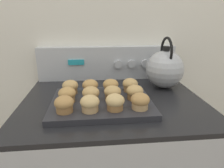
{
  "coord_description": "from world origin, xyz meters",
  "views": [
    {
      "loc": [
        -0.08,
        -0.46,
        1.25
      ],
      "look_at": [
        -0.01,
        0.27,
        0.99
      ],
      "focal_mm": 32.0,
      "sensor_mm": 36.0,
      "label": 1
    }
  ],
  "objects_px": {
    "muffin_r0_c3": "(140,101)",
    "muffin_r0_c2": "(115,102)",
    "muffin_r0_c0": "(64,104)",
    "muffin_r1_c0": "(67,95)",
    "muffin_r2_c1": "(90,86)",
    "tea_kettle": "(165,68)",
    "muffin_r0_c1": "(90,103)",
    "muffin_r2_c3": "(130,85)",
    "muffin_r2_c2": "(111,86)",
    "muffin_r1_c3": "(135,92)",
    "muffin_pan": "(102,103)",
    "muffin_r2_c0": "(70,87)",
    "muffin_r1_c2": "(113,93)",
    "muffin_r1_c1": "(91,94)"
  },
  "relations": [
    {
      "from": "muffin_r0_c3",
      "to": "muffin_r0_c2",
      "type": "bearing_deg",
      "value": 179.0
    },
    {
      "from": "muffin_r0_c0",
      "to": "muffin_r0_c3",
      "type": "relative_size",
      "value": 1.0
    },
    {
      "from": "muffin_r1_c0",
      "to": "muffin_r2_c1",
      "type": "distance_m",
      "value": 0.12
    },
    {
      "from": "tea_kettle",
      "to": "muffin_r0_c0",
      "type": "bearing_deg",
      "value": -148.8
    },
    {
      "from": "muffin_r0_c1",
      "to": "muffin_r0_c3",
      "type": "height_order",
      "value": "same"
    },
    {
      "from": "muffin_r1_c0",
      "to": "muffin_r2_c3",
      "type": "relative_size",
      "value": 1.0
    },
    {
      "from": "muffin_r0_c0",
      "to": "muffin_r2_c2",
      "type": "height_order",
      "value": "same"
    },
    {
      "from": "muffin_r1_c3",
      "to": "muffin_r2_c1",
      "type": "distance_m",
      "value": 0.2
    },
    {
      "from": "muffin_r2_c3",
      "to": "muffin_r2_c1",
      "type": "bearing_deg",
      "value": 179.56
    },
    {
      "from": "muffin_pan",
      "to": "muffin_r0_c0",
      "type": "relative_size",
      "value": 5.82
    },
    {
      "from": "tea_kettle",
      "to": "muffin_pan",
      "type": "bearing_deg",
      "value": -149.78
    },
    {
      "from": "muffin_r1_c0",
      "to": "tea_kettle",
      "type": "xyz_separation_m",
      "value": [
        0.45,
        0.19,
        0.04
      ]
    },
    {
      "from": "muffin_r2_c1",
      "to": "muffin_r0_c1",
      "type": "bearing_deg",
      "value": -90.31
    },
    {
      "from": "tea_kettle",
      "to": "muffin_r1_c0",
      "type": "bearing_deg",
      "value": -157.44
    },
    {
      "from": "muffin_r1_c0",
      "to": "muffin_r1_c3",
      "type": "distance_m",
      "value": 0.26
    },
    {
      "from": "muffin_r2_c0",
      "to": "muffin_r2_c2",
      "type": "relative_size",
      "value": 1.0
    },
    {
      "from": "muffin_pan",
      "to": "tea_kettle",
      "type": "distance_m",
      "value": 0.37
    },
    {
      "from": "muffin_r2_c0",
      "to": "tea_kettle",
      "type": "xyz_separation_m",
      "value": [
        0.44,
        0.1,
        0.04
      ]
    },
    {
      "from": "muffin_r1_c0",
      "to": "muffin_r1_c2",
      "type": "bearing_deg",
      "value": 0.19
    },
    {
      "from": "muffin_r0_c0",
      "to": "muffin_r2_c0",
      "type": "height_order",
      "value": "same"
    },
    {
      "from": "muffin_r0_c1",
      "to": "muffin_r1_c2",
      "type": "bearing_deg",
      "value": 45.29
    },
    {
      "from": "muffin_r0_c3",
      "to": "muffin_r1_c3",
      "type": "distance_m",
      "value": 0.09
    },
    {
      "from": "muffin_pan",
      "to": "muffin_r0_c3",
      "type": "height_order",
      "value": "muffin_r0_c3"
    },
    {
      "from": "muffin_pan",
      "to": "muffin_r2_c0",
      "type": "relative_size",
      "value": 5.82
    },
    {
      "from": "muffin_r0_c1",
      "to": "muffin_r2_c2",
      "type": "bearing_deg",
      "value": 63.03
    },
    {
      "from": "muffin_pan",
      "to": "muffin_r1_c2",
      "type": "relative_size",
      "value": 5.82
    },
    {
      "from": "muffin_r0_c0",
      "to": "muffin_r1_c0",
      "type": "bearing_deg",
      "value": 89.64
    },
    {
      "from": "muffin_r0_c2",
      "to": "muffin_r2_c3",
      "type": "distance_m",
      "value": 0.19
    },
    {
      "from": "muffin_r0_c0",
      "to": "muffin_r2_c1",
      "type": "bearing_deg",
      "value": 63.13
    },
    {
      "from": "muffin_pan",
      "to": "muffin_r1_c0",
      "type": "bearing_deg",
      "value": -179.24
    },
    {
      "from": "muffin_r1_c3",
      "to": "muffin_r2_c2",
      "type": "xyz_separation_m",
      "value": [
        -0.09,
        0.09,
        0.0
      ]
    },
    {
      "from": "muffin_r1_c2",
      "to": "tea_kettle",
      "type": "bearing_deg",
      "value": 34.19
    },
    {
      "from": "muffin_r0_c1",
      "to": "muffin_r0_c3",
      "type": "xyz_separation_m",
      "value": [
        0.18,
        0.0,
        0.0
      ]
    },
    {
      "from": "muffin_r1_c1",
      "to": "muffin_r2_c2",
      "type": "relative_size",
      "value": 1.0
    },
    {
      "from": "muffin_r2_c0",
      "to": "muffin_r0_c1",
      "type": "bearing_deg",
      "value": -64.77
    },
    {
      "from": "muffin_r0_c1",
      "to": "muffin_r2_c2",
      "type": "distance_m",
      "value": 0.2
    },
    {
      "from": "muffin_r0_c0",
      "to": "muffin_r1_c3",
      "type": "relative_size",
      "value": 1.0
    },
    {
      "from": "muffin_r1_c3",
      "to": "muffin_r2_c2",
      "type": "relative_size",
      "value": 1.0
    },
    {
      "from": "muffin_r0_c1",
      "to": "muffin_r2_c2",
      "type": "relative_size",
      "value": 1.0
    },
    {
      "from": "muffin_r2_c1",
      "to": "tea_kettle",
      "type": "height_order",
      "value": "tea_kettle"
    },
    {
      "from": "muffin_r0_c0",
      "to": "muffin_r1_c1",
      "type": "relative_size",
      "value": 1.0
    },
    {
      "from": "muffin_r1_c0",
      "to": "muffin_r0_c0",
      "type": "bearing_deg",
      "value": -90.36
    },
    {
      "from": "muffin_r1_c1",
      "to": "muffin_r0_c2",
      "type": "bearing_deg",
      "value": -44.64
    },
    {
      "from": "muffin_r0_c1",
      "to": "muffin_r0_c3",
      "type": "distance_m",
      "value": 0.18
    },
    {
      "from": "muffin_pan",
      "to": "muffin_r0_c1",
      "type": "xyz_separation_m",
      "value": [
        -0.04,
        -0.09,
        0.04
      ]
    },
    {
      "from": "muffin_r1_c1",
      "to": "muffin_r1_c3",
      "type": "bearing_deg",
      "value": 0.35
    },
    {
      "from": "muffin_r0_c2",
      "to": "muffin_r0_c3",
      "type": "xyz_separation_m",
      "value": [
        0.09,
        -0.0,
        0.0
      ]
    },
    {
      "from": "muffin_r1_c3",
      "to": "muffin_r2_c3",
      "type": "height_order",
      "value": "same"
    },
    {
      "from": "muffin_r0_c3",
      "to": "muffin_r2_c2",
      "type": "height_order",
      "value": "same"
    },
    {
      "from": "muffin_r0_c2",
      "to": "tea_kettle",
      "type": "xyz_separation_m",
      "value": [
        0.27,
        0.27,
        0.04
      ]
    }
  ]
}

